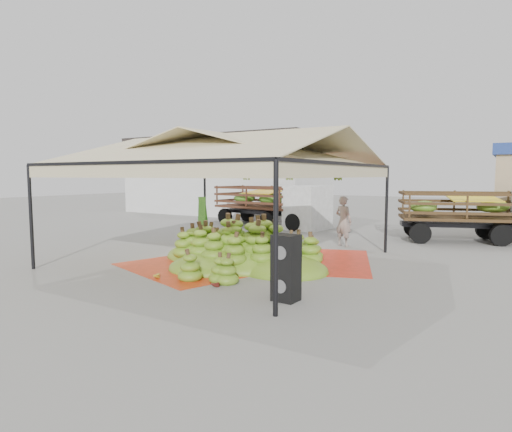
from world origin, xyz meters
The scene contains 17 objects.
ground centered at (0.00, 0.00, 0.00)m, with size 90.00×90.00×0.00m, color slate.
canopy_tent centered at (0.00, 0.00, 3.30)m, with size 8.10×8.10×4.00m.
building_white centered at (-10.00, 14.00, 2.71)m, with size 14.30×6.30×5.40m.
tarp_left centered at (-0.12, -1.15, 0.01)m, with size 4.04×3.85×0.01m, color red.
tarp_right centered at (2.12, 1.24, 0.01)m, with size 4.08×4.29×0.01m, color red.
banana_heap centered at (0.82, -0.27, 0.65)m, with size 6.11×5.02×1.31m, color #52851B.
hand_yellow_a centered at (1.08, -1.04, 0.10)m, with size 0.46×0.37×0.21m, color #BE8A26.
hand_yellow_b centered at (-0.18, -3.04, 0.10)m, with size 0.42×0.35×0.19m, color gold.
hand_red_a centered at (1.66, -2.87, 0.09)m, with size 0.38×0.31×0.17m, color #591814.
hand_red_b centered at (1.68, -0.70, 0.10)m, with size 0.42×0.34×0.19m, color #551D13.
hand_green centered at (0.65, -1.30, 0.10)m, with size 0.42×0.35×0.19m, color #447117.
hanging_bunches centered at (2.12, 0.25, 2.62)m, with size 3.24×0.24×0.20m.
speaker_stack centered at (3.70, -2.99, 0.72)m, with size 0.55×0.49×1.44m.
banana_leaves centered at (-2.70, 2.49, 0.00)m, with size 0.96×1.36×3.70m, color #25771F, non-canonical shape.
vendor centered at (2.27, 4.50, 0.96)m, with size 0.70×0.46×1.93m, color gray.
truck_left centered at (-3.06, 8.76, 1.34)m, with size 6.58×3.06×2.18m.
truck_right centered at (6.88, 8.46, 1.30)m, with size 6.47×3.98×2.10m.
Camera 1 is at (7.86, -11.02, 2.70)m, focal length 30.00 mm.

